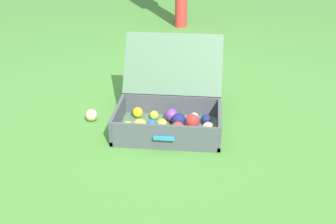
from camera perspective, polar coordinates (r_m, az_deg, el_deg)
The scene contains 3 objects.
ground_plane at distance 2.37m, azimuth -0.82°, elevation -2.70°, with size 16.00×16.00×0.00m, color #4C8C38.
open_suitcase at distance 2.37m, azimuth 0.33°, elevation 0.15°, with size 0.59×0.63×0.46m.
stray_ball_on_grass at distance 2.51m, azimuth -10.43°, elevation -0.42°, with size 0.07×0.07×0.07m, color #D1B784.
Camera 1 is at (0.25, -2.05, 1.16)m, focal length 44.57 mm.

